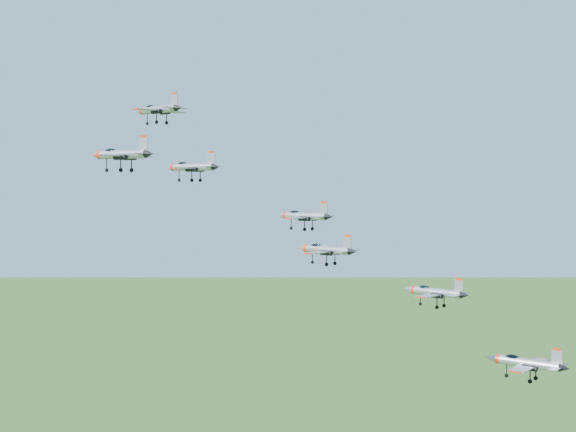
% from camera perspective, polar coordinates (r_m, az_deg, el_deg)
% --- Properties ---
extents(jet_lead, '(13.97, 11.78, 3.76)m').
position_cam_1_polar(jet_lead, '(160.16, -9.29, 7.49)').
color(jet_lead, '#9599A1').
extents(jet_left_high, '(12.66, 10.51, 3.38)m').
position_cam_1_polar(jet_left_high, '(141.46, -6.93, 3.49)').
color(jet_left_high, '#9599A1').
extents(jet_right_high, '(12.97, 10.72, 3.47)m').
position_cam_1_polar(jet_right_high, '(124.34, -11.86, 4.32)').
color(jet_right_high, '#9599A1').
extents(jet_left_low, '(11.96, 10.04, 3.21)m').
position_cam_1_polar(jet_left_low, '(135.62, 1.08, 0.02)').
color(jet_left_low, '#9599A1').
extents(jet_right_low, '(11.19, 9.43, 3.01)m').
position_cam_1_polar(jet_right_low, '(119.51, 2.66, -2.39)').
color(jet_right_low, '#9599A1').
extents(jet_trail, '(11.14, 9.41, 3.00)m').
position_cam_1_polar(jet_trail, '(121.55, 10.37, -5.32)').
color(jet_trail, '#9599A1').
extents(jet_extra, '(13.36, 11.17, 3.58)m').
position_cam_1_polar(jet_extra, '(129.56, 16.50, -9.95)').
color(jet_extra, '#9599A1').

